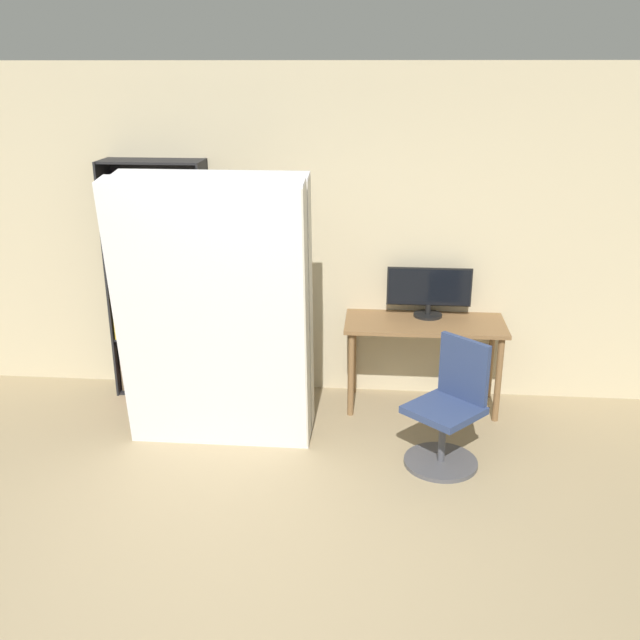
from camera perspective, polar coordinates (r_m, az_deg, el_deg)
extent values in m
plane|color=#9E8966|center=(4.11, -6.12, -20.86)|extent=(16.00, 16.00, 0.00)
cube|color=#C6B793|center=(5.88, -1.76, 6.79)|extent=(8.00, 0.06, 2.70)
cube|color=brown|center=(5.74, 8.39, -0.29)|extent=(1.27, 0.55, 0.03)
cylinder|color=brown|center=(5.67, 2.49, -4.37)|extent=(0.05, 0.05, 0.71)
cylinder|color=brown|center=(5.74, 14.08, -4.65)|extent=(0.05, 0.05, 0.71)
cylinder|color=brown|center=(6.06, 2.68, -2.71)|extent=(0.05, 0.05, 0.71)
cylinder|color=brown|center=(6.13, 13.50, -3.00)|extent=(0.05, 0.05, 0.71)
cylinder|color=black|center=(5.86, 8.61, 0.40)|extent=(0.23, 0.23, 0.02)
cylinder|color=black|center=(5.84, 8.64, 0.87)|extent=(0.04, 0.04, 0.08)
cube|color=black|center=(5.79, 8.73, 2.65)|extent=(0.68, 0.02, 0.32)
cube|color=black|center=(5.79, 8.73, 2.63)|extent=(0.65, 0.03, 0.29)
cylinder|color=#4C4C51|center=(5.21, 9.62, -11.13)|extent=(0.52, 0.52, 0.03)
cylinder|color=#4C4C51|center=(5.12, 9.75, -9.21)|extent=(0.05, 0.05, 0.37)
cube|color=navy|center=(5.02, 9.88, -7.12)|extent=(0.62, 0.62, 0.05)
cube|color=navy|center=(5.06, 11.44, -3.86)|extent=(0.32, 0.30, 0.45)
cube|color=black|center=(6.16, -16.20, 3.08)|extent=(0.02, 0.32, 1.97)
cube|color=black|center=(5.92, -8.95, 2.98)|extent=(0.02, 0.32, 1.97)
cube|color=black|center=(6.17, -12.24, 3.44)|extent=(0.82, 0.02, 1.97)
cube|color=black|center=(6.37, -12.00, -5.39)|extent=(0.78, 0.29, 0.02)
cube|color=black|center=(6.18, -12.31, -1.29)|extent=(0.78, 0.29, 0.02)
cube|color=black|center=(6.03, -12.65, 3.04)|extent=(0.78, 0.29, 0.02)
cube|color=black|center=(5.91, -13.00, 7.57)|extent=(0.78, 0.29, 0.02)
cube|color=black|center=(5.83, -13.37, 12.25)|extent=(0.78, 0.29, 0.02)
cube|color=brown|center=(6.41, -15.19, -3.36)|extent=(0.04, 0.23, 0.42)
cube|color=red|center=(6.35, -15.03, -3.90)|extent=(0.04, 0.17, 0.35)
cube|color=red|center=(6.39, -14.51, -3.70)|extent=(0.03, 0.19, 0.35)
cube|color=red|center=(6.37, -14.18, -3.85)|extent=(0.03, 0.24, 0.33)
cube|color=#287A38|center=(6.42, -13.70, -3.81)|extent=(0.03, 0.16, 0.29)
cube|color=#232328|center=(6.35, -13.58, -4.03)|extent=(0.04, 0.22, 0.30)
cube|color=#232328|center=(6.33, -13.20, -3.76)|extent=(0.04, 0.19, 0.36)
cube|color=#7A2D84|center=(6.35, -12.77, -3.96)|extent=(0.02, 0.18, 0.30)
cube|color=silver|center=(6.29, -12.70, -3.57)|extent=(0.02, 0.23, 0.43)
cube|color=gold|center=(6.21, -15.76, 0.48)|extent=(0.02, 0.22, 0.38)
cube|color=brown|center=(6.18, -15.52, 0.48)|extent=(0.04, 0.17, 0.40)
cube|color=#1E4C9E|center=(6.20, -15.00, 0.06)|extent=(0.04, 0.22, 0.29)
cube|color=red|center=(6.20, -14.65, 0.62)|extent=(0.03, 0.22, 0.40)
cube|color=red|center=(6.17, -14.30, 0.57)|extent=(0.04, 0.24, 0.40)
cube|color=orange|center=(6.15, -13.91, 0.25)|extent=(0.04, 0.17, 0.34)
cube|color=orange|center=(6.16, -13.45, 0.49)|extent=(0.03, 0.20, 0.38)
cube|color=brown|center=(6.12, -13.24, 0.44)|extent=(0.02, 0.24, 0.38)
cube|color=teal|center=(6.17, -12.77, 0.22)|extent=(0.03, 0.19, 0.30)
cube|color=#7A2D84|center=(6.13, -16.02, 4.99)|extent=(0.02, 0.17, 0.39)
cube|color=teal|center=(6.13, -15.77, 4.70)|extent=(0.02, 0.19, 0.32)
cube|color=teal|center=(6.07, -15.67, 4.44)|extent=(0.02, 0.21, 0.30)
cube|color=orange|center=(6.11, -15.22, 4.65)|extent=(0.03, 0.20, 0.31)
cube|color=silver|center=(6.06, -15.00, 4.82)|extent=(0.03, 0.20, 0.36)
cube|color=orange|center=(6.02, -14.77, 4.81)|extent=(0.03, 0.22, 0.38)
cube|color=red|center=(5.98, -14.55, 4.59)|extent=(0.03, 0.16, 0.35)
cube|color=orange|center=(6.07, -13.87, 4.95)|extent=(0.03, 0.16, 0.37)
cube|color=#7A2D84|center=(5.99, -16.52, 8.90)|extent=(0.03, 0.23, 0.28)
cube|color=orange|center=(5.99, -16.11, 9.27)|extent=(0.03, 0.16, 0.35)
cube|color=#287A38|center=(5.96, -15.91, 9.17)|extent=(0.02, 0.24, 0.34)
cube|color=orange|center=(6.00, -15.46, 9.19)|extent=(0.03, 0.21, 0.32)
cube|color=silver|center=(5.00, -8.64, 0.01)|extent=(1.33, 0.43, 1.99)
cube|color=beige|center=(4.89, -1.08, -0.22)|extent=(0.01, 0.43, 1.95)
cube|color=silver|center=(5.25, -7.96, 1.01)|extent=(1.33, 0.42, 1.99)
cube|color=beige|center=(5.15, -0.76, 0.81)|extent=(0.01, 0.42, 1.95)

